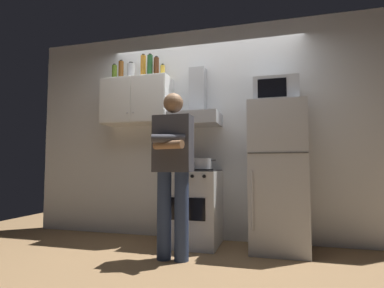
{
  "coord_description": "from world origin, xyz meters",
  "views": [
    {
      "loc": [
        0.87,
        -3.19,
        0.91
      ],
      "look_at": [
        0.0,
        0.0,
        1.15
      ],
      "focal_mm": 28.24,
      "sensor_mm": 36.0,
      "label": 1
    }
  ],
  "objects": [
    {
      "name": "stove_oven",
      "position": [
        -0.05,
        0.25,
        0.43
      ],
      "size": [
        0.6,
        0.62,
        0.87
      ],
      "color": "silver",
      "rests_on": "ground_plane"
    },
    {
      "name": "bottle_liquor_amber",
      "position": [
        -0.78,
        0.41,
        2.21
      ],
      "size": [
        0.07,
        0.07,
        0.34
      ],
      "color": "#B7721E",
      "rests_on": "upper_cabinet"
    },
    {
      "name": "range_hood",
      "position": [
        -0.05,
        0.38,
        1.6
      ],
      "size": [
        0.6,
        0.44,
        0.75
      ],
      "color": "#B7BABF"
    },
    {
      "name": "ground_plane",
      "position": [
        0.0,
        0.0,
        0.0
      ],
      "size": [
        7.0,
        7.0,
        0.0
      ],
      "primitive_type": "plane",
      "color": "olive"
    },
    {
      "name": "refrigerator",
      "position": [
        0.9,
        0.25,
        0.8
      ],
      "size": [
        0.6,
        0.62,
        1.6
      ],
      "color": "silver",
      "rests_on": "ground_plane"
    },
    {
      "name": "bottle_rum_dark",
      "position": [
        -0.59,
        0.39,
        2.19
      ],
      "size": [
        0.07,
        0.07,
        0.28
      ],
      "color": "#47230F",
      "rests_on": "upper_cabinet"
    },
    {
      "name": "bottle_spice_jar",
      "position": [
        -0.48,
        0.34,
        2.12
      ],
      "size": [
        0.06,
        0.06,
        0.16
      ],
      "color": "gold",
      "rests_on": "upper_cabinet"
    },
    {
      "name": "upper_cabinet",
      "position": [
        -0.85,
        0.37,
        1.75
      ],
      "size": [
        0.9,
        0.37,
        0.6
      ],
      "color": "white"
    },
    {
      "name": "bottle_olive_oil",
      "position": [
        -1.17,
        0.35,
        2.15
      ],
      "size": [
        0.07,
        0.07,
        0.22
      ],
      "color": "#4C6B19",
      "rests_on": "upper_cabinet"
    },
    {
      "name": "person_standing",
      "position": [
        -0.1,
        -0.36,
        0.9
      ],
      "size": [
        0.38,
        0.33,
        1.64
      ],
      "color": "navy",
      "rests_on": "ground_plane"
    },
    {
      "name": "bottle_beer_brown",
      "position": [
        -1.07,
        0.35,
        2.18
      ],
      "size": [
        0.07,
        0.07,
        0.27
      ],
      "color": "brown",
      "rests_on": "upper_cabinet"
    },
    {
      "name": "back_wall_tiled",
      "position": [
        0.0,
        0.6,
        1.35
      ],
      "size": [
        4.8,
        0.1,
        2.7
      ],
      "primitive_type": "cube",
      "color": "white",
      "rests_on": "ground_plane"
    },
    {
      "name": "microwave",
      "position": [
        0.9,
        0.27,
        1.74
      ],
      "size": [
        0.48,
        0.37,
        0.28
      ],
      "color": "#B7BABF",
      "rests_on": "refrigerator"
    },
    {
      "name": "cooking_pot",
      "position": [
        0.08,
        0.13,
        0.93
      ],
      "size": [
        0.31,
        0.21,
        0.12
      ],
      "color": "#B7BABF",
      "rests_on": "stove_oven"
    },
    {
      "name": "bottle_wine_green",
      "position": [
        -0.67,
        0.38,
        2.2
      ],
      "size": [
        0.07,
        0.07,
        0.32
      ],
      "color": "#19471E",
      "rests_on": "upper_cabinet"
    },
    {
      "name": "bottle_canister_steel",
      "position": [
        -0.94,
        0.37,
        2.16
      ],
      "size": [
        0.1,
        0.1,
        0.23
      ],
      "color": "#B2B5BA",
      "rests_on": "upper_cabinet"
    }
  ]
}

